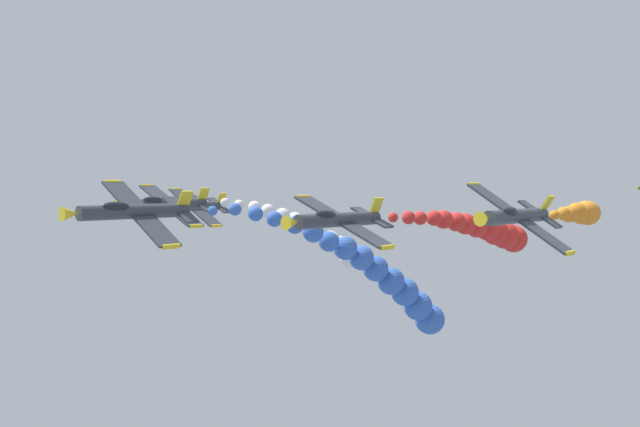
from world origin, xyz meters
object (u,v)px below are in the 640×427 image
at_px(airplane_left_inner, 338,220).
at_px(airplane_right_inner, 166,204).
at_px(airplane_right_outer, 191,206).
at_px(airplane_left_outer, 516,216).
at_px(airplane_lead, 134,211).

height_order(airplane_left_inner, airplane_right_inner, airplane_right_inner).
distance_m(airplane_left_inner, airplane_right_outer, 32.90).
xyz_separation_m(airplane_left_inner, airplane_left_outer, (-10.20, -8.69, 0.29)).
distance_m(airplane_lead, airplane_right_outer, 28.94).
bearing_deg(airplane_left_outer, airplane_right_outer, -1.14).
bearing_deg(airplane_right_inner, airplane_lead, 137.22).
xyz_separation_m(airplane_lead, airplane_right_outer, (20.63, -20.30, -0.52)).
relative_size(airplane_left_outer, airplane_right_outer, 1.00).
bearing_deg(airplane_lead, airplane_left_inner, -135.22).
height_order(airplane_left_inner, airplane_right_outer, airplane_right_outer).
height_order(airplane_lead, airplane_right_outer, airplane_lead).
distance_m(airplane_left_inner, airplane_right_inner, 22.08).
bearing_deg(airplane_right_inner, airplane_right_outer, -46.50).
distance_m(airplane_lead, airplane_right_inner, 15.25).
distance_m(airplane_lead, airplane_left_inner, 15.32).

